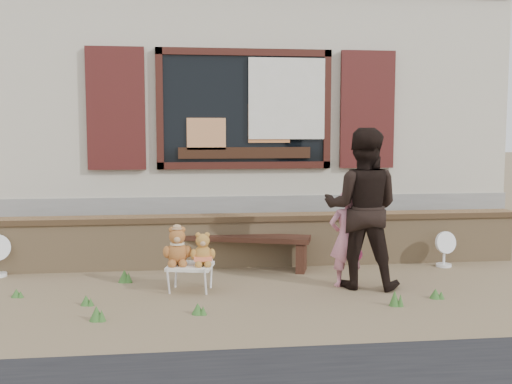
{
  "coord_description": "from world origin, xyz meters",
  "views": [
    {
      "loc": [
        -0.87,
        -6.61,
        1.74
      ],
      "look_at": [
        0.0,
        0.6,
        1.0
      ],
      "focal_mm": 42.0,
      "sensor_mm": 36.0,
      "label": 1
    }
  ],
  "objects": [
    {
      "name": "shopfront",
      "position": [
        0.0,
        4.49,
        2.0
      ],
      "size": [
        8.04,
        5.13,
        4.0
      ],
      "color": "gray",
      "rests_on": "ground"
    },
    {
      "name": "child",
      "position": [
        0.93,
        -0.17,
        0.55
      ],
      "size": [
        0.43,
        0.3,
        1.1
      ],
      "primitive_type": "imported",
      "rotation": [
        0.0,
        0.0,
        3.25
      ],
      "color": "pink",
      "rests_on": "ground"
    },
    {
      "name": "adult",
      "position": [
        1.09,
        -0.21,
        0.89
      ],
      "size": [
        1.05,
        0.93,
        1.78
      ],
      "primitive_type": "imported",
      "rotation": [
        0.0,
        0.0,
        2.78
      ],
      "color": "black",
      "rests_on": "ground"
    },
    {
      "name": "grass_tufts",
      "position": [
        -0.82,
        -0.57,
        0.06
      ],
      "size": [
        4.48,
        1.55,
        0.16
      ],
      "color": "#356428",
      "rests_on": "ground"
    },
    {
      "name": "fan_right",
      "position": [
        2.44,
        0.63,
        0.23
      ],
      "size": [
        0.3,
        0.19,
        0.46
      ],
      "rotation": [
        0.0,
        0.0,
        0.19
      ],
      "color": "white",
      "rests_on": "ground"
    },
    {
      "name": "brick_wall",
      "position": [
        0.0,
        1.0,
        0.34
      ],
      "size": [
        7.1,
        0.36,
        0.67
      ],
      "color": "tan",
      "rests_on": "ground"
    },
    {
      "name": "bench",
      "position": [
        -0.14,
        0.8,
        0.32
      ],
      "size": [
        1.73,
        0.84,
        0.43
      ],
      "rotation": [
        0.0,
        0.0,
        -0.3
      ],
      "color": "black",
      "rests_on": "ground"
    },
    {
      "name": "folding_chair",
      "position": [
        -0.82,
        -0.17,
        0.26
      ],
      "size": [
        0.55,
        0.51,
        0.29
      ],
      "rotation": [
        0.0,
        0.0,
        -0.21
      ],
      "color": "silver",
      "rests_on": "ground"
    },
    {
      "name": "ground",
      "position": [
        0.0,
        0.0,
        0.0
      ],
      "size": [
        80.0,
        80.0,
        0.0
      ],
      "primitive_type": "plane",
      "color": "brown",
      "rests_on": "ground"
    },
    {
      "name": "teddy_bear_left",
      "position": [
        -0.95,
        -0.14,
        0.5
      ],
      "size": [
        0.36,
        0.33,
        0.43
      ],
      "primitive_type": null,
      "rotation": [
        0.0,
        0.0,
        -0.21
      ],
      "color": "brown",
      "rests_on": "folding_chair"
    },
    {
      "name": "teddy_bear_right",
      "position": [
        -0.68,
        -0.2,
        0.47
      ],
      "size": [
        0.31,
        0.28,
        0.37
      ],
      "primitive_type": null,
      "rotation": [
        0.0,
        0.0,
        -0.21
      ],
      "color": "olive",
      "rests_on": "folding_chair"
    }
  ]
}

